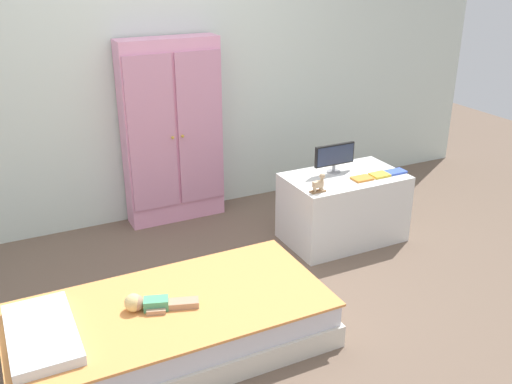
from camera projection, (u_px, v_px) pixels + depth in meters
The scene contains 12 objects.
ground_plane at pixel (229, 311), 3.54m from camera, with size 10.00×10.00×0.02m, color brown.
back_wall at pixel (141, 50), 4.31m from camera, with size 6.40×0.05×2.70m, color silver.
bed at pixel (172, 326), 3.15m from camera, with size 1.72×0.84×0.28m.
pillow at pixel (42, 334), 2.82m from camera, with size 0.32×0.60×0.05m, color silver.
doll at pixel (148, 303), 3.04m from camera, with size 0.38×0.19×0.10m.
wardrobe at pixel (172, 132), 4.49m from camera, with size 0.77×0.25×1.45m.
tv_stand at pixel (343, 207), 4.31m from camera, with size 0.87×0.53×0.51m, color silver.
tv_monitor at pixel (335, 156), 4.22m from camera, with size 0.33×0.10×0.22m.
rocking_horse_toy at pixel (319, 183), 3.91m from camera, with size 0.11×0.04×0.13m.
book_orange at pixel (362, 178), 4.14m from camera, with size 0.14×0.10×0.01m, color orange.
book_yellow at pixel (380, 175), 4.20m from camera, with size 0.13×0.10×0.02m, color gold.
book_blue at pixel (395, 172), 4.26m from camera, with size 0.15×0.09×0.02m, color blue.
Camera 1 is at (-1.17, -2.74, 2.04)m, focal length 40.43 mm.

